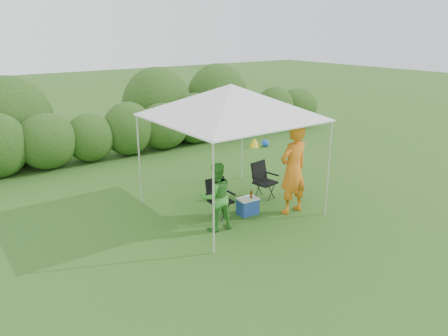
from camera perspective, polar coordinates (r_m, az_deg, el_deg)
ground at (r=9.70m, az=2.63°, el=-6.23°), size 70.00×70.00×0.00m
hedge at (r=14.43m, az=-11.95°, el=4.95°), size 16.82×1.53×1.80m
canopy at (r=9.37m, az=0.92°, el=8.69°), size 3.10×3.10×2.83m
chair_right at (r=10.60m, az=5.08°, el=-1.26°), size 0.60×0.56×0.88m
chair_left at (r=9.49m, az=-0.70°, el=-3.64°), size 0.55×0.50×0.85m
man at (r=9.64m, az=9.03°, el=-0.19°), size 0.74×0.49×2.01m
woman at (r=8.80m, az=-1.07°, el=-3.75°), size 0.77×0.65×1.43m
cooler at (r=9.71m, az=3.11°, el=-4.98°), size 0.46×0.35×0.38m
bottle at (r=9.61m, az=3.57°, el=-3.38°), size 0.05×0.05×0.21m
lawn_toy at (r=15.21m, az=4.38°, el=3.32°), size 0.63×0.52×0.31m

